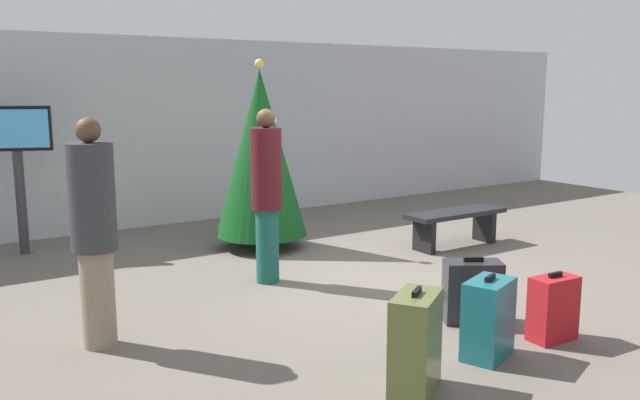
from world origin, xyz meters
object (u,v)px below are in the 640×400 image
Objects in this scene: traveller_0 at (267,192)px; suitcase_2 at (415,343)px; traveller_1 at (94,228)px; suitcase_3 at (553,308)px; flight_info_kiosk at (17,152)px; suitcase_0 at (488,319)px; holiday_tree at (261,153)px; waiting_bench at (456,220)px; suitcase_1 at (472,292)px.

suitcase_2 is (-0.41, -2.83, -0.64)m from traveller_0.
traveller_1 reaches higher than suitcase_3.
flight_info_kiosk is 6.07m from suitcase_0.
waiting_bench is (2.15, -1.36, -0.88)m from holiday_tree.
traveller_1 is 3.11× the size of suitcase_1.
holiday_tree is 4.17× the size of suitcase_3.
waiting_bench is 0.79× the size of traveller_1.
holiday_tree is at bearing 94.09° from suitcase_1.
suitcase_0 is at bearing -131.03° from waiting_bench.
flight_info_kiosk reaches higher than waiting_bench.
traveller_1 is 2.52× the size of suitcase_2.
suitcase_1 is at bearing -59.04° from flight_info_kiosk.
suitcase_1 is at bearing -131.96° from waiting_bench.
traveller_1 is 2.80× the size of suitcase_0.
suitcase_1 is (2.91, -4.85, -1.01)m from flight_info_kiosk.
suitcase_3 is at bearing -70.36° from suitcase_1.
traveller_0 is at bearing -54.43° from flight_info_kiosk.
traveller_1 is at bearing 142.20° from suitcase_0.
suitcase_3 is at bearing 2.51° from suitcase_2.
suitcase_1 reaches higher than suitcase_3.
suitcase_2 is 1.26× the size of suitcase_3.
suitcase_3 is at bearing -3.94° from suitcase_0.
traveller_0 is 3.19× the size of suitcase_3.
traveller_0 is at bearing 99.43° from suitcase_0.
suitcase_3 is at bearing -60.31° from flight_info_kiosk.
suitcase_2 reaches higher than suitcase_1.
flight_info_kiosk is at bearing 119.69° from suitcase_3.
flight_info_kiosk is at bearing 105.67° from suitcase_2.
traveller_0 is at bearing 21.87° from traveller_1.
traveller_0 is 2.39m from suitcase_1.
suitcase_3 is at bearing -66.96° from traveller_0.
suitcase_2 is (-1.34, -0.74, 0.07)m from suitcase_1.
suitcase_3 is at bearing -83.27° from holiday_tree.
suitcase_2 is at bearing -104.48° from holiday_tree.
holiday_tree is 1.31× the size of flight_info_kiosk.
flight_info_kiosk is at bearing 150.34° from waiting_bench.
holiday_tree is 2.99m from flight_info_kiosk.
suitcase_2 is at bearing -177.49° from suitcase_3.
traveller_1 is at bearing -90.52° from flight_info_kiosk.
traveller_0 is 2.83m from suitcase_0.
traveller_0 reaches higher than suitcase_0.
traveller_0 is (-0.68, -1.39, -0.26)m from holiday_tree.
suitcase_0 is at bearing -66.10° from flight_info_kiosk.
waiting_bench is 3.24m from suitcase_3.
holiday_tree is 3.48m from traveller_1.
holiday_tree reaches higher than suitcase_0.
suitcase_0 is (-2.38, -2.74, -0.05)m from waiting_bench.
suitcase_0 is (2.43, -5.48, -0.98)m from flight_info_kiosk.
waiting_bench is at bearing 9.74° from traveller_1.
suitcase_1 is 1.53m from suitcase_2.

